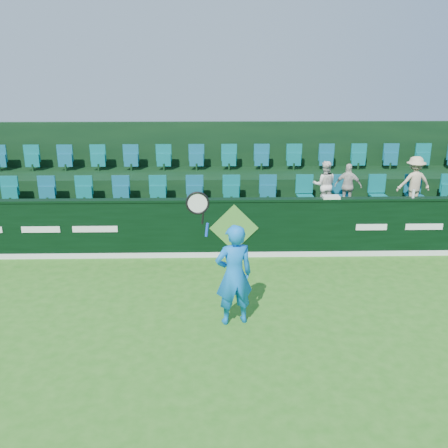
{
  "coord_description": "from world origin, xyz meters",
  "views": [
    {
      "loc": [
        -0.47,
        -6.7,
        4.21
      ],
      "look_at": [
        -0.25,
        2.8,
        1.15
      ],
      "focal_mm": 40.0,
      "sensor_mm": 36.0,
      "label": 1
    }
  ],
  "objects_px": {
    "tennis_player": "(233,274)",
    "spectator_left": "(324,185)",
    "spectator_middle": "(348,186)",
    "drinks_bottle": "(413,194)",
    "towel": "(331,197)",
    "spectator_right": "(414,182)"
  },
  "relations": [
    {
      "from": "tennis_player",
      "to": "spectator_left",
      "type": "xyz_separation_m",
      "value": [
        2.39,
        4.22,
        0.5
      ]
    },
    {
      "from": "tennis_player",
      "to": "spectator_middle",
      "type": "relative_size",
      "value": 2.12
    },
    {
      "from": "drinks_bottle",
      "to": "towel",
      "type": "bearing_deg",
      "value": 180.0
    },
    {
      "from": "spectator_right",
      "to": "spectator_left",
      "type": "bearing_deg",
      "value": -3.41
    },
    {
      "from": "spectator_left",
      "to": "drinks_bottle",
      "type": "bearing_deg",
      "value": 152.93
    },
    {
      "from": "towel",
      "to": "tennis_player",
      "type": "bearing_deg",
      "value": -126.58
    },
    {
      "from": "tennis_player",
      "to": "drinks_bottle",
      "type": "relative_size",
      "value": 12.5
    },
    {
      "from": "tennis_player",
      "to": "spectator_right",
      "type": "height_order",
      "value": "tennis_player"
    },
    {
      "from": "spectator_left",
      "to": "drinks_bottle",
      "type": "distance_m",
      "value": 2.08
    },
    {
      "from": "spectator_right",
      "to": "towel",
      "type": "height_order",
      "value": "spectator_right"
    },
    {
      "from": "spectator_middle",
      "to": "spectator_right",
      "type": "xyz_separation_m",
      "value": [
        1.62,
        0.0,
        0.09
      ]
    },
    {
      "from": "towel",
      "to": "spectator_left",
      "type": "bearing_deg",
      "value": 85.24
    },
    {
      "from": "spectator_left",
      "to": "tennis_player",
      "type": "bearing_deg",
      "value": 65.9
    },
    {
      "from": "towel",
      "to": "drinks_bottle",
      "type": "xyz_separation_m",
      "value": [
        1.85,
        0.0,
        0.07
      ]
    },
    {
      "from": "spectator_middle",
      "to": "drinks_bottle",
      "type": "height_order",
      "value": "spectator_middle"
    },
    {
      "from": "tennis_player",
      "to": "spectator_left",
      "type": "height_order",
      "value": "tennis_player"
    },
    {
      "from": "spectator_left",
      "to": "spectator_right",
      "type": "xyz_separation_m",
      "value": [
        2.21,
        0.0,
        0.05
      ]
    },
    {
      "from": "spectator_middle",
      "to": "spectator_right",
      "type": "height_order",
      "value": "spectator_right"
    },
    {
      "from": "spectator_right",
      "to": "drinks_bottle",
      "type": "xyz_separation_m",
      "value": [
        -0.45,
        -1.12,
        0.0
      ]
    },
    {
      "from": "spectator_left",
      "to": "spectator_right",
      "type": "bearing_deg",
      "value": -174.54
    },
    {
      "from": "towel",
      "to": "drinks_bottle",
      "type": "distance_m",
      "value": 1.85
    },
    {
      "from": "spectator_middle",
      "to": "drinks_bottle",
      "type": "bearing_deg",
      "value": 154.94
    }
  ]
}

